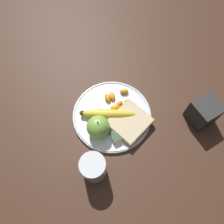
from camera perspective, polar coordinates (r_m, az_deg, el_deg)
ground_plane at (r=0.76m, az=0.00°, el=-1.05°), size 3.00×3.00×0.00m
plate at (r=0.75m, az=0.00°, el=-0.79°), size 0.27×0.27×0.01m
juice_glass at (r=0.66m, az=-4.82°, el=-14.41°), size 0.07×0.07×0.10m
apple at (r=0.69m, az=-3.61°, el=-3.94°), size 0.07×0.07×0.08m
banana at (r=0.73m, az=-1.08°, el=-0.40°), size 0.18×0.13×0.03m
bread_slice at (r=0.73m, az=4.58°, el=-2.64°), size 0.15×0.15×0.02m
fork at (r=0.74m, az=-1.43°, el=-1.52°), size 0.03×0.19×0.00m
jam_packet at (r=0.71m, az=1.54°, el=-6.09°), size 0.05×0.04×0.02m
orange_segment_0 at (r=0.76m, az=1.96°, el=2.26°), size 0.03×0.02×0.01m
orange_segment_1 at (r=0.77m, az=-1.18°, el=3.75°), size 0.03×0.04×0.02m
orange_segment_2 at (r=0.77m, az=0.06°, el=4.18°), size 0.03×0.04×0.02m
orange_segment_3 at (r=0.76m, az=4.25°, el=2.39°), size 0.03×0.03×0.02m
orange_segment_4 at (r=0.75m, az=0.85°, el=1.16°), size 0.04×0.03×0.02m
orange_segment_5 at (r=0.79m, az=3.18°, el=5.39°), size 0.04×0.03×0.02m
condiment_caddy at (r=0.78m, az=22.76°, el=-0.05°), size 0.08×0.08×0.09m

